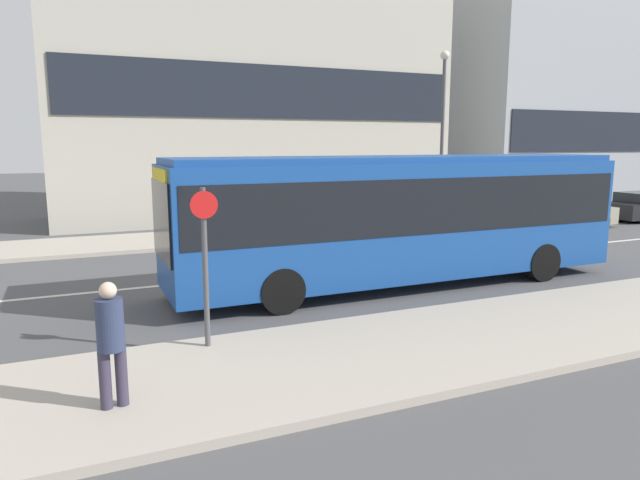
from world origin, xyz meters
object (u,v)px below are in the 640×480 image
(parked_car_0, at_px, (566,213))
(pedestrian_near_stop, at_px, (111,337))
(bus_stop_sign, at_px, (205,255))
(street_lamp, at_px, (443,121))
(city_bus, at_px, (402,212))

(parked_car_0, xyz_separation_m, pedestrian_near_stop, (-18.25, -9.88, 0.45))
(parked_car_0, distance_m, bus_stop_sign, 18.60)
(bus_stop_sign, relative_size, street_lamp, 0.38)
(pedestrian_near_stop, bearing_deg, parked_car_0, -158.40)
(parked_car_0, relative_size, bus_stop_sign, 1.53)
(pedestrian_near_stop, height_order, street_lamp, street_lamp)
(city_bus, distance_m, bus_stop_sign, 6.02)
(bus_stop_sign, distance_m, street_lamp, 15.85)
(city_bus, relative_size, parked_car_0, 2.82)
(parked_car_0, relative_size, pedestrian_near_stop, 2.46)
(city_bus, xyz_separation_m, parked_car_0, (11.29, 5.47, -1.21))
(parked_car_0, height_order, bus_stop_sign, bus_stop_sign)
(city_bus, bearing_deg, street_lamp, 51.62)
(city_bus, height_order, pedestrian_near_stop, city_bus)
(city_bus, distance_m, street_lamp, 10.21)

